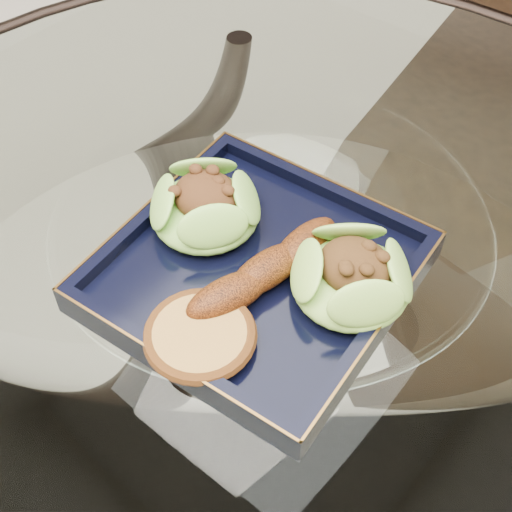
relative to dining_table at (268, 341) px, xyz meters
The scene contains 6 objects.
dining_table is the anchor object (origin of this frame).
navy_plate 0.18m from the dining_table, 70.76° to the right, with size 0.27×0.27×0.02m, color black.
lettuce_wrap_left 0.22m from the dining_table, 160.15° to the right, with size 0.11×0.11×0.04m, color #5FA830.
lettuce_wrap_right 0.23m from the dining_table, ahead, with size 0.11×0.11×0.04m, color #69A22F.
roasted_plantain 0.21m from the dining_table, 54.59° to the right, with size 0.17×0.04×0.03m, color #6B2D0B.
crumb_patty 0.24m from the dining_table, 77.95° to the right, with size 0.09×0.09×0.02m, color #AA8338.
Camera 1 is at (0.29, -0.37, 1.32)m, focal length 50.00 mm.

